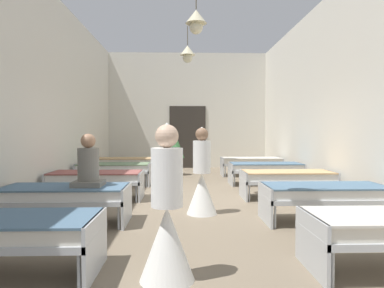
# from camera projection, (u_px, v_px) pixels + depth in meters

# --- Properties ---
(ground_plane) EXTENTS (6.69, 13.09, 0.10)m
(ground_plane) POSITION_uv_depth(u_px,v_px,m) (193.00, 201.00, 7.21)
(ground_plane) COLOR #7A6B56
(room_shell) EXTENTS (6.49, 12.69, 4.46)m
(room_shell) POSITION_uv_depth(u_px,v_px,m) (191.00, 98.00, 8.46)
(room_shell) COLOR silver
(room_shell) RESTS_ON ground
(bed_left_row_1) EXTENTS (1.90, 0.84, 0.57)m
(bed_left_row_1) POSITION_uv_depth(u_px,v_px,m) (65.00, 195.00, 5.23)
(bed_left_row_1) COLOR #B7BCC1
(bed_left_row_1) RESTS_ON ground
(bed_right_row_1) EXTENTS (1.90, 0.84, 0.57)m
(bed_right_row_1) POSITION_uv_depth(u_px,v_px,m) (325.00, 194.00, 5.35)
(bed_right_row_1) COLOR #B7BCC1
(bed_right_row_1) RESTS_ON ground
(bed_left_row_2) EXTENTS (1.90, 0.84, 0.57)m
(bed_left_row_2) POSITION_uv_depth(u_px,v_px,m) (96.00, 178.00, 7.13)
(bed_left_row_2) COLOR #B7BCC1
(bed_left_row_2) RESTS_ON ground
(bed_right_row_2) EXTENTS (1.90, 0.84, 0.57)m
(bed_right_row_2) POSITION_uv_depth(u_px,v_px,m) (287.00, 177.00, 7.25)
(bed_right_row_2) COLOR #B7BCC1
(bed_right_row_2) RESTS_ON ground
(bed_left_row_3) EXTENTS (1.90, 0.84, 0.57)m
(bed_left_row_3) POSITION_uv_depth(u_px,v_px,m) (114.00, 169.00, 9.03)
(bed_left_row_3) COLOR #B7BCC1
(bed_left_row_3) RESTS_ON ground
(bed_right_row_3) EXTENTS (1.90, 0.84, 0.57)m
(bed_right_row_3) POSITION_uv_depth(u_px,v_px,m) (265.00, 168.00, 9.15)
(bed_right_row_3) COLOR #B7BCC1
(bed_right_row_3) RESTS_ON ground
(bed_left_row_4) EXTENTS (1.90, 0.84, 0.57)m
(bed_left_row_4) POSITION_uv_depth(u_px,v_px,m) (126.00, 162.00, 10.93)
(bed_left_row_4) COLOR #B7BCC1
(bed_left_row_4) RESTS_ON ground
(bed_right_row_4) EXTENTS (1.90, 0.84, 0.57)m
(bed_right_row_4) POSITION_uv_depth(u_px,v_px,m) (251.00, 162.00, 11.04)
(bed_right_row_4) COLOR #B7BCC1
(bed_right_row_4) RESTS_ON ground
(nurse_near_aisle) EXTENTS (0.52, 0.52, 1.49)m
(nurse_near_aisle) POSITION_uv_depth(u_px,v_px,m) (202.00, 183.00, 5.86)
(nurse_near_aisle) COLOR white
(nurse_near_aisle) RESTS_ON ground
(nurse_mid_aisle) EXTENTS (0.52, 0.52, 1.49)m
(nurse_mid_aisle) POSITION_uv_depth(u_px,v_px,m) (167.00, 225.00, 3.23)
(nurse_mid_aisle) COLOR white
(nurse_mid_aisle) RESTS_ON ground
(patient_seated_primary) EXTENTS (0.44, 0.44, 0.80)m
(patient_seated_primary) POSITION_uv_depth(u_px,v_px,m) (88.00, 167.00, 5.24)
(patient_seated_primary) COLOR slate
(patient_seated_primary) RESTS_ON bed_left_row_1
(potted_plant) EXTENTS (0.57, 0.57, 1.32)m
(potted_plant) POSITION_uv_depth(u_px,v_px,m) (176.00, 151.00, 11.17)
(potted_plant) COLOR brown
(potted_plant) RESTS_ON ground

